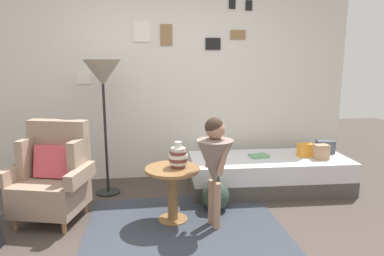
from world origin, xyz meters
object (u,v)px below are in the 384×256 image
Objects in this scene: floor_lamp at (103,78)px; demijohn_near at (215,196)px; daybed at (268,173)px; person_child at (215,159)px; side_table at (173,184)px; book_on_daybed at (259,156)px; vase_striped at (178,157)px; armchair at (53,176)px.

demijohn_near is (1.17, -0.65, -1.21)m from floor_lamp.
person_child is (-0.86, -0.88, 0.47)m from daybed.
person_child is at bearing -25.56° from side_table.
side_table is at bearing -158.80° from demijohn_near.
floor_lamp is (-0.71, 0.83, 0.98)m from side_table.
side_table is 1.33m from book_on_daybed.
person_child is (0.32, -0.19, 0.02)m from vase_striped.
side_table is 2.47× the size of book_on_daybed.
person_child is 1.20m from book_on_daybed.
floor_lamp reaches higher than demijohn_near.
daybed is 8.77× the size of book_on_daybed.
side_table reaches higher than demijohn_near.
vase_striped is 0.66× the size of demijohn_near.
side_table is at bearing 154.44° from person_child.
side_table is 2.14× the size of vase_striped.
person_child is at bearing -31.14° from vase_striped.
armchair is at bearing 165.17° from person_child.
floor_lamp reaches higher than vase_striped.
armchair is 0.50× the size of daybed.
person_child reaches higher than book_on_daybed.
demijohn_near is at bearing 22.48° from vase_striped.
floor_lamp reaches higher than person_child.
floor_lamp is at bearing 176.32° from daybed.
floor_lamp is at bearing 151.08° from demijohn_near.
person_child is 0.63m from demijohn_near.
book_on_daybed is at bearing 40.10° from demijohn_near.
armchair reaches higher than book_on_daybed.
vase_striped is 0.16× the size of floor_lamp.
demijohn_near is at bearing 21.20° from side_table.
armchair is 3.82× the size of vase_striped.
vase_striped reaches higher than daybed.
demijohn_near is at bearing -28.92° from floor_lamp.
side_table is at bearing -168.26° from vase_striped.
side_table is at bearing -150.34° from daybed.
armchair is 2.52× the size of demijohn_near.
daybed is 1.83× the size of person_child.
demijohn_near is (-0.77, -0.52, -0.05)m from daybed.
floor_lamp is 1.80m from demijohn_near.
person_child is (1.08, -1.01, -0.70)m from floor_lamp.
armchair is 1.79× the size of side_table.
book_on_daybed is at bearing 33.13° from side_table.
armchair is at bearing -168.77° from daybed.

